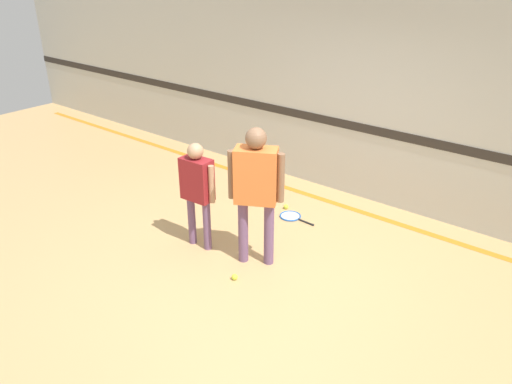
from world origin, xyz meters
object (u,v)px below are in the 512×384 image
racket_spare_on_floor (292,216)px  person_instructor (256,183)px  tennis_ball_near_instructor (235,277)px  tennis_ball_by_spare_racket (286,207)px  person_student_left (197,185)px

racket_spare_on_floor → person_instructor: bearing=-72.9°
person_instructor → tennis_ball_near_instructor: size_ratio=24.07×
person_instructor → tennis_ball_near_instructor: person_instructor is taller
person_instructor → tennis_ball_by_spare_racket: 1.65m
person_instructor → person_student_left: 0.77m
person_instructor → racket_spare_on_floor: bearing=75.6°
racket_spare_on_floor → tennis_ball_by_spare_racket: (-0.20, 0.15, 0.02)m
tennis_ball_near_instructor → racket_spare_on_floor: bearing=101.9°
racket_spare_on_floor → tennis_ball_by_spare_racket: size_ratio=8.11×
tennis_ball_near_instructor → tennis_ball_by_spare_racket: size_ratio=1.00×
person_instructor → tennis_ball_near_instructor: bearing=-112.9°
racket_spare_on_floor → tennis_ball_by_spare_racket: tennis_ball_by_spare_racket is taller
racket_spare_on_floor → tennis_ball_near_instructor: bearing=-75.2°
tennis_ball_by_spare_racket → person_instructor: bearing=-69.2°
person_student_left → tennis_ball_by_spare_racket: size_ratio=19.67×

